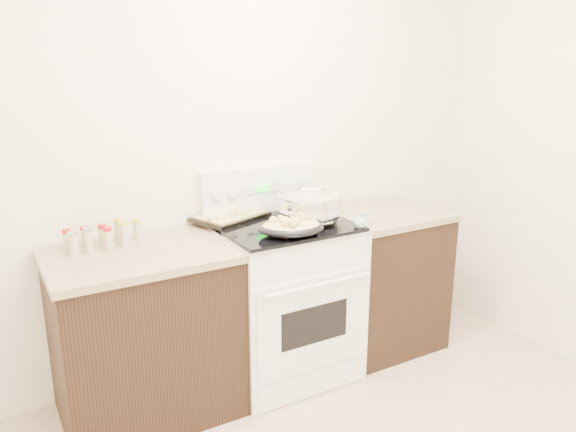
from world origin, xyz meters
TOP-DOWN VIEW (x-y plane):
  - room_shell at (0.00, 0.00)m, footprint 4.10×3.60m
  - counter_left at (-0.48, 1.43)m, footprint 0.93×0.67m
  - counter_right at (1.08, 1.43)m, footprint 0.73×0.67m
  - kitchen_range at (0.35, 1.42)m, footprint 0.78×0.73m
  - mixing_bowl at (0.49, 1.36)m, footprint 0.49×0.49m
  - roasting_pan at (0.27, 1.21)m, footprint 0.42×0.35m
  - baking_sheet at (0.12, 1.66)m, footprint 0.48×0.41m
  - wooden_spoon at (0.26, 1.22)m, footprint 0.17×0.20m
  - blue_ladle at (0.69, 1.15)m, footprint 0.23×0.17m
  - spice_jars at (-0.63, 1.59)m, footprint 0.40×0.15m

SIDE VIEW (x-z plane):
  - counter_left at x=-0.48m, z-range 0.00..0.92m
  - counter_right at x=1.08m, z-range 0.00..0.92m
  - kitchen_range at x=0.35m, z-range -0.12..1.10m
  - wooden_spoon at x=0.26m, z-range 0.93..0.98m
  - baking_sheet at x=0.12m, z-range 0.93..0.99m
  - blue_ladle at x=0.69m, z-range 0.93..1.02m
  - spice_jars at x=-0.63m, z-range 0.91..1.04m
  - roasting_pan at x=0.27m, z-range 0.93..1.05m
  - mixing_bowl at x=0.49m, z-range 0.92..1.14m
  - room_shell at x=0.00m, z-range 0.33..3.08m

